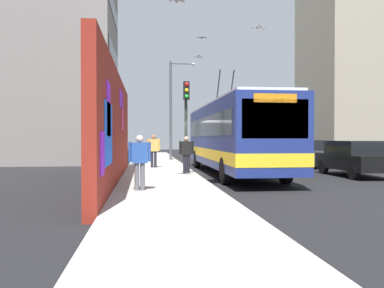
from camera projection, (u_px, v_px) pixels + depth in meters
The scene contains 17 objects.
ground_plane at pixel (193, 174), 19.26m from camera, with size 80.00×80.00×0.00m, color black.
sidewalk_slab at pixel (159, 172), 19.07m from camera, with size 48.00×3.20×0.15m, color #ADA8A0.
graffiti_wall at pixel (115, 129), 14.88m from camera, with size 14.07×0.32×4.06m.
building_far_left at pixel (45, 11), 28.18m from camera, with size 9.12×9.43×21.24m.
building_far_right at pixel (354, 46), 37.31m from camera, with size 8.79×8.09×20.39m.
city_bus at pixel (232, 135), 18.83m from camera, with size 12.60×2.57×5.11m.
parked_car_black at pixel (355, 158), 17.89m from camera, with size 4.26×1.84×1.58m.
parked_car_dark_gray at pixel (302, 153), 23.95m from camera, with size 4.77×1.80×1.58m.
parked_car_champagne at pixel (270, 150), 30.11m from camera, with size 4.91×1.82×1.58m.
parked_car_navy at pixel (248, 147), 36.57m from camera, with size 4.64×1.92×1.58m.
pedestrian_at_curb at pixel (186, 152), 17.88m from camera, with size 0.22×0.66×1.63m.
pedestrian_near_wall at pixel (140, 158), 11.94m from camera, with size 0.22×0.66×1.64m.
pedestrian_midblock at pixel (154, 148), 21.19m from camera, with size 0.23×0.69×1.72m.
traffic_light at pixel (186, 111), 18.77m from camera, with size 0.49×0.28×4.21m.
street_lamp at pixel (173, 103), 28.69m from camera, with size 0.44×1.85×7.01m.
flying_pigeons at pixel (202, 28), 17.77m from camera, with size 10.35×4.11×1.21m.
curbside_puddle at pixel (218, 181), 15.84m from camera, with size 1.46×1.46×0.00m, color black.
Camera 1 is at (-19.10, 2.24, 1.71)m, focal length 37.69 mm.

